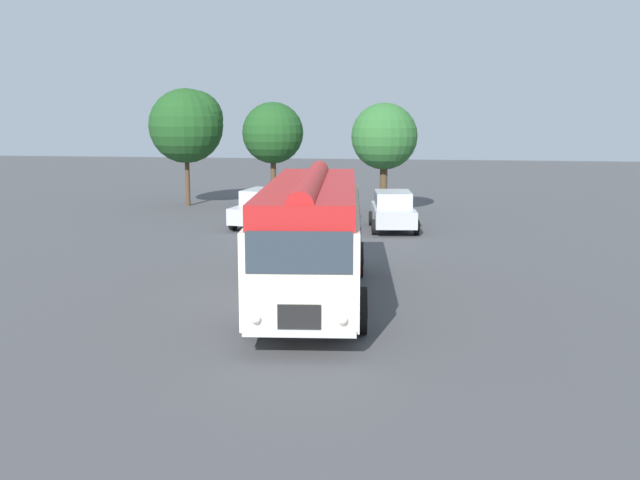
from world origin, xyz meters
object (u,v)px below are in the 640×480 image
Objects in this scene: vintage_bus at (312,231)px; car_near_left at (263,208)px; car_mid_left at (331,207)px; car_mid_right at (393,210)px.

vintage_bus is 2.35× the size of car_near_left.
car_near_left is at bearing -166.57° from car_mid_left.
vintage_bus is 2.35× the size of car_mid_right.
car_mid_left is (-1.27, 13.33, -1.05)m from vintage_bus.
vintage_bus is at bearing -84.55° from car_mid_left.
car_mid_left is (2.94, 0.70, 0.00)m from car_near_left.
car_mid_left is 0.96× the size of car_mid_right.
car_mid_right is (2.84, -0.77, 0.00)m from car_mid_left.
car_near_left and car_mid_left have the same top height.
car_near_left is 1.00× the size of car_mid_right.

